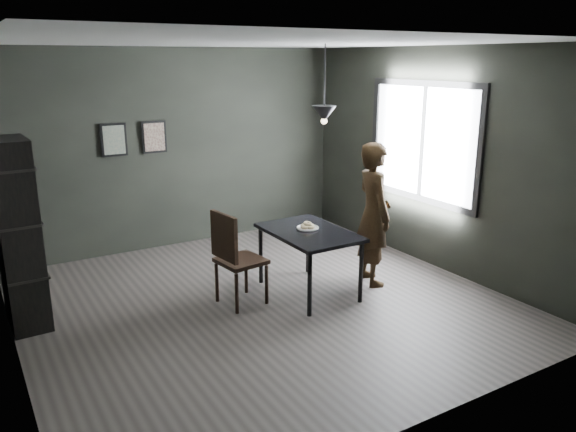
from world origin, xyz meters
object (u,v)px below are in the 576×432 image
white_plate (308,228)px  pendant_lamp (324,114)px  wood_chair (234,253)px  shelf_unit (18,235)px  cafe_table (309,237)px  woman (374,214)px

white_plate → pendant_lamp: 1.31m
white_plate → wood_chair: wood_chair is taller
wood_chair → shelf_unit: (-2.02, 0.68, 0.35)m
cafe_table → shelf_unit: bearing=164.7°
shelf_unit → pendant_lamp: pendant_lamp is taller
cafe_table → pendant_lamp: bearing=21.8°
cafe_table → shelf_unit: shelf_unit is taller
cafe_table → pendant_lamp: pendant_lamp is taller
white_plate → woman: woman is taller
cafe_table → woman: (0.83, -0.13, 0.19)m
pendant_lamp → wood_chair: bearing=178.9°
wood_chair → pendant_lamp: (1.15, -0.02, 1.44)m
pendant_lamp → white_plate: bearing=-172.8°
shelf_unit → woman: bearing=-15.8°
woman → shelf_unit: (-3.75, 0.93, 0.10)m
cafe_table → shelf_unit: (-2.92, 0.80, 0.29)m
woman → white_plate: bearing=91.4°
cafe_table → wood_chair: (-0.90, 0.12, -0.06)m
white_plate → pendant_lamp: size_ratio=0.27×
woman → cafe_table: bearing=96.7°
white_plate → wood_chair: 0.94m
cafe_table → pendant_lamp: 1.41m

